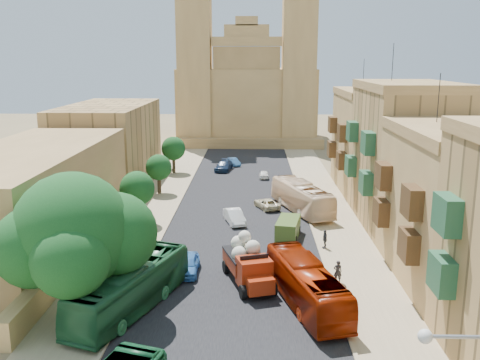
{
  "coord_description": "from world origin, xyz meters",
  "views": [
    {
      "loc": [
        1.34,
        -26.35,
        15.94
      ],
      "look_at": [
        0.0,
        26.0,
        4.0
      ],
      "focal_mm": 40.0,
      "sensor_mm": 36.0,
      "label": 1
    }
  ],
  "objects_px": {
    "olive_pickup": "(288,229)",
    "car_blue_b": "(233,162)",
    "bus_green_north": "(131,288)",
    "pedestrian_a": "(338,272)",
    "bus_red_east": "(306,284)",
    "street_tree_d": "(173,149)",
    "bus_cream_east": "(302,197)",
    "red_truck": "(248,262)",
    "car_blue_a": "(187,264)",
    "car_cream": "(267,204)",
    "ficus_tree": "(75,235)",
    "pedestrian_c": "(325,239)",
    "street_tree_b": "(137,189)",
    "street_tree_a": "(103,228)",
    "car_white_a": "(234,217)",
    "car_white_b": "(264,174)",
    "street_tree_c": "(159,168)",
    "church": "(247,92)",
    "car_dkblue": "(224,166)"
  },
  "relations": [
    {
      "from": "street_tree_a",
      "to": "street_tree_d",
      "type": "xyz_separation_m",
      "value": [
        0.0,
        36.0,
        0.12
      ]
    },
    {
      "from": "olive_pickup",
      "to": "car_blue_a",
      "type": "bearing_deg",
      "value": -133.92
    },
    {
      "from": "olive_pickup",
      "to": "car_blue_b",
      "type": "xyz_separation_m",
      "value": [
        -6.23,
        33.47,
        -0.28
      ]
    },
    {
      "from": "church",
      "to": "bus_cream_east",
      "type": "relative_size",
      "value": 3.28
    },
    {
      "from": "car_blue_a",
      "to": "pedestrian_a",
      "type": "bearing_deg",
      "value": -7.85
    },
    {
      "from": "bus_red_east",
      "to": "car_blue_b",
      "type": "height_order",
      "value": "bus_red_east"
    },
    {
      "from": "olive_pickup",
      "to": "car_cream",
      "type": "xyz_separation_m",
      "value": [
        -1.72,
        9.69,
        -0.3
      ]
    },
    {
      "from": "street_tree_c",
      "to": "car_blue_a",
      "type": "bearing_deg",
      "value": -75.36
    },
    {
      "from": "bus_red_east",
      "to": "street_tree_d",
      "type": "bearing_deg",
      "value": -85.38
    },
    {
      "from": "car_white_b",
      "to": "street_tree_c",
      "type": "bearing_deg",
      "value": 33.93
    },
    {
      "from": "street_tree_d",
      "to": "car_white_b",
      "type": "height_order",
      "value": "street_tree_d"
    },
    {
      "from": "church",
      "to": "street_tree_d",
      "type": "height_order",
      "value": "church"
    },
    {
      "from": "street_tree_b",
      "to": "car_blue_a",
      "type": "height_order",
      "value": "street_tree_b"
    },
    {
      "from": "street_tree_b",
      "to": "street_tree_d",
      "type": "relative_size",
      "value": 1.01
    },
    {
      "from": "car_white_a",
      "to": "car_cream",
      "type": "bearing_deg",
      "value": 42.98
    },
    {
      "from": "olive_pickup",
      "to": "car_dkblue",
      "type": "relative_size",
      "value": 0.92
    },
    {
      "from": "street_tree_b",
      "to": "olive_pickup",
      "type": "bearing_deg",
      "value": -15.41
    },
    {
      "from": "street_tree_a",
      "to": "street_tree_b",
      "type": "relative_size",
      "value": 0.96
    },
    {
      "from": "church",
      "to": "pedestrian_a",
      "type": "relative_size",
      "value": 21.43
    },
    {
      "from": "church",
      "to": "pedestrian_a",
      "type": "xyz_separation_m",
      "value": [
        7.5,
        -68.52,
        -8.67
      ]
    },
    {
      "from": "car_blue_a",
      "to": "street_tree_c",
      "type": "bearing_deg",
      "value": 104.31
    },
    {
      "from": "street_tree_b",
      "to": "street_tree_d",
      "type": "bearing_deg",
      "value": 90.0
    },
    {
      "from": "street_tree_c",
      "to": "car_cream",
      "type": "bearing_deg",
      "value": -26.26
    },
    {
      "from": "car_dkblue",
      "to": "car_blue_b",
      "type": "height_order",
      "value": "car_dkblue"
    },
    {
      "from": "olive_pickup",
      "to": "car_blue_b",
      "type": "distance_m",
      "value": 34.04
    },
    {
      "from": "street_tree_d",
      "to": "red_truck",
      "type": "distance_m",
      "value": 39.81
    },
    {
      "from": "bus_green_north",
      "to": "pedestrian_a",
      "type": "relative_size",
      "value": 6.66
    },
    {
      "from": "church",
      "to": "ficus_tree",
      "type": "bearing_deg",
      "value": -97.19
    },
    {
      "from": "ficus_tree",
      "to": "car_blue_a",
      "type": "bearing_deg",
      "value": 52.47
    },
    {
      "from": "car_blue_b",
      "to": "car_white_a",
      "type": "bearing_deg",
      "value": -111.82
    },
    {
      "from": "street_tree_a",
      "to": "car_white_a",
      "type": "height_order",
      "value": "street_tree_a"
    },
    {
      "from": "car_blue_a",
      "to": "car_cream",
      "type": "relative_size",
      "value": 1.04
    },
    {
      "from": "street_tree_c",
      "to": "car_cream",
      "type": "xyz_separation_m",
      "value": [
        12.79,
        -6.31,
        -2.64
      ]
    },
    {
      "from": "olive_pickup",
      "to": "car_white_a",
      "type": "height_order",
      "value": "olive_pickup"
    },
    {
      "from": "ficus_tree",
      "to": "street_tree_d",
      "type": "height_order",
      "value": "ficus_tree"
    },
    {
      "from": "car_cream",
      "to": "ficus_tree",
      "type": "bearing_deg",
      "value": 41.95
    },
    {
      "from": "bus_red_east",
      "to": "pedestrian_c",
      "type": "relative_size",
      "value": 6.36
    },
    {
      "from": "pedestrian_c",
      "to": "car_white_b",
      "type": "bearing_deg",
      "value": -177.22
    },
    {
      "from": "bus_cream_east",
      "to": "car_cream",
      "type": "bearing_deg",
      "value": -34.16
    },
    {
      "from": "car_blue_a",
      "to": "car_dkblue",
      "type": "xyz_separation_m",
      "value": [
        0.66,
        38.08,
        0.01
      ]
    },
    {
      "from": "street_tree_b",
      "to": "ficus_tree",
      "type": "bearing_deg",
      "value": -88.33
    },
    {
      "from": "church",
      "to": "olive_pickup",
      "type": "xyz_separation_m",
      "value": [
        4.51,
        -58.61,
        -8.67
      ]
    },
    {
      "from": "car_white_b",
      "to": "pedestrian_a",
      "type": "bearing_deg",
      "value": 97.31
    },
    {
      "from": "bus_green_north",
      "to": "bus_cream_east",
      "type": "distance_m",
      "value": 26.75
    },
    {
      "from": "car_white_a",
      "to": "car_blue_b",
      "type": "distance_m",
      "value": 29.22
    },
    {
      "from": "car_dkblue",
      "to": "street_tree_c",
      "type": "bearing_deg",
      "value": -107.48
    },
    {
      "from": "car_blue_a",
      "to": "car_cream",
      "type": "distance_m",
      "value": 19.23
    },
    {
      "from": "church",
      "to": "car_dkblue",
      "type": "xyz_separation_m",
      "value": [
        -2.95,
        -28.98,
        -8.81
      ]
    },
    {
      "from": "ficus_tree",
      "to": "street_tree_a",
      "type": "bearing_deg",
      "value": 94.17
    },
    {
      "from": "street_tree_d",
      "to": "car_cream",
      "type": "bearing_deg",
      "value": -55.06
    }
  ]
}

